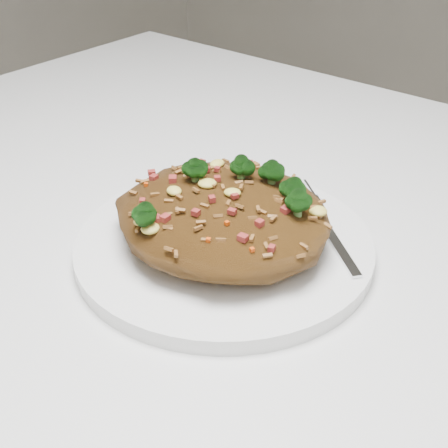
{
  "coord_description": "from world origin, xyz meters",
  "views": [
    {
      "loc": [
        0.24,
        -0.41,
        1.06
      ],
      "look_at": [
        -0.04,
        -0.06,
        0.78
      ],
      "focal_mm": 50.0,
      "sensor_mm": 36.0,
      "label": 1
    }
  ],
  "objects_px": {
    "plate": "(224,245)",
    "fork": "(326,228)",
    "dining_table": "(298,315)",
    "fried_rice": "(225,207)"
  },
  "relations": [
    {
      "from": "dining_table",
      "to": "fork",
      "type": "xyz_separation_m",
      "value": [
        0.02,
        0.01,
        0.11
      ]
    },
    {
      "from": "plate",
      "to": "fried_rice",
      "type": "distance_m",
      "value": 0.04
    },
    {
      "from": "fried_rice",
      "to": "fork",
      "type": "xyz_separation_m",
      "value": [
        0.06,
        0.07,
        -0.03
      ]
    },
    {
      "from": "fried_rice",
      "to": "fork",
      "type": "height_order",
      "value": "fried_rice"
    },
    {
      "from": "plate",
      "to": "fork",
      "type": "distance_m",
      "value": 0.09
    },
    {
      "from": "dining_table",
      "to": "fried_rice",
      "type": "height_order",
      "value": "fried_rice"
    },
    {
      "from": "dining_table",
      "to": "fork",
      "type": "height_order",
      "value": "fork"
    },
    {
      "from": "dining_table",
      "to": "fork",
      "type": "distance_m",
      "value": 0.11
    },
    {
      "from": "fried_rice",
      "to": "fork",
      "type": "relative_size",
      "value": 1.4
    },
    {
      "from": "plate",
      "to": "fork",
      "type": "bearing_deg",
      "value": 48.41
    }
  ]
}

